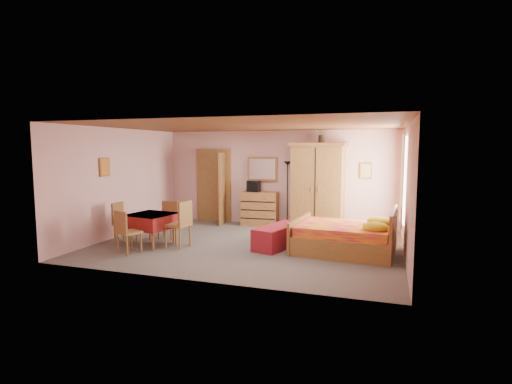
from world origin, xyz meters
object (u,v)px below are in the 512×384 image
(wardrobe, at_px, (318,187))
(bench, at_px, (279,236))
(chair_south, at_px, (129,232))
(chair_north, at_px, (167,220))
(chest_of_drawers, at_px, (260,209))
(stereo, at_px, (254,186))
(wall_mirror, at_px, (262,169))
(bed, at_px, (344,230))
(floor_lamp, at_px, (287,194))
(chair_west, at_px, (125,223))
(chair_east, at_px, (178,224))
(sunflower_vase, at_px, (321,132))
(dining_table, at_px, (151,229))

(wardrobe, bearing_deg, bench, -100.07)
(chair_south, relative_size, chair_north, 1.03)
(chest_of_drawers, bearing_deg, stereo, -178.43)
(wall_mirror, height_order, bed, wall_mirror)
(wall_mirror, height_order, bench, wall_mirror)
(floor_lamp, distance_m, bench, 2.36)
(bed, xyz_separation_m, chair_west, (-4.73, -0.78, -0.00))
(wall_mirror, distance_m, chair_south, 4.31)
(floor_lamp, bearing_deg, chair_west, -134.91)
(floor_lamp, xyz_separation_m, chair_west, (-2.98, -2.99, -0.43))
(wardrobe, height_order, chair_west, wardrobe)
(chair_south, xyz_separation_m, chair_east, (0.67, 0.77, 0.06))
(stereo, bearing_deg, sunflower_vase, 1.58)
(stereo, height_order, wardrobe, wardrobe)
(dining_table, bearing_deg, wardrobe, 41.70)
(chest_of_drawers, bearing_deg, chair_south, -117.18)
(wardrobe, xyz_separation_m, bed, (0.91, -2.10, -0.67))
(chest_of_drawers, distance_m, bench, 2.45)
(sunflower_vase, distance_m, bench, 3.23)
(wardrobe, xyz_separation_m, chair_north, (-3.22, -2.11, -0.70))
(dining_table, bearing_deg, chair_west, -175.87)
(chair_north, xyz_separation_m, chair_west, (-0.60, -0.78, 0.03))
(stereo, xyz_separation_m, wardrobe, (1.77, -0.03, 0.04))
(stereo, relative_size, chair_west, 0.36)
(wardrobe, relative_size, chair_north, 2.63)
(wall_mirror, height_order, dining_table, wall_mirror)
(stereo, height_order, chair_north, stereo)
(wardrobe, relative_size, chair_west, 2.46)
(sunflower_vase, distance_m, bed, 3.12)
(sunflower_vase, height_order, chair_west, sunflower_vase)
(bed, xyz_separation_m, chair_east, (-3.45, -0.72, 0.04))
(dining_table, xyz_separation_m, chair_east, (0.64, 0.02, 0.16))
(wall_mirror, distance_m, chair_north, 3.08)
(wall_mirror, relative_size, chair_west, 0.93)
(wall_mirror, xyz_separation_m, sunflower_vase, (1.65, -0.17, 0.98))
(chair_north, bearing_deg, wall_mirror, -132.35)
(floor_lamp, bearing_deg, wardrobe, -7.31)
(sunflower_vase, height_order, bed, sunflower_vase)
(floor_lamp, bearing_deg, chair_north, -137.11)
(wall_mirror, relative_size, sunflower_vase, 1.56)
(bench, height_order, chair_north, chair_north)
(sunflower_vase, bearing_deg, bench, -103.59)
(stereo, relative_size, chair_north, 0.38)
(stereo, relative_size, chair_south, 0.37)
(stereo, height_order, sunflower_vase, sunflower_vase)
(dining_table, height_order, chair_north, chair_north)
(wardrobe, xyz_separation_m, dining_table, (-3.18, -2.84, -0.78))
(bench, xyz_separation_m, chair_south, (-2.74, -1.46, 0.21))
(stereo, xyz_separation_m, bench, (1.30, -2.15, -0.85))
(chair_east, bearing_deg, chair_west, 100.12)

